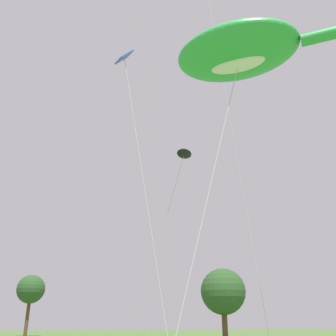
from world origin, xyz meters
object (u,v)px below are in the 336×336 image
Objects in this scene: small_kite_bird_shape at (128,82)px; tree_shrub_far at (31,290)px; tree_oak_left at (223,292)px; small_kite_delta_white at (184,156)px; big_show_kite at (243,52)px.

small_kite_bird_shape is 60.92m from tree_shrub_far.
small_kite_delta_white is at bearing -129.02° from tree_oak_left.
tree_oak_left is 31.31m from tree_shrub_far.
big_show_kite is 1.33× the size of tree_oak_left.
big_show_kite is 47.29m from tree_oak_left.
small_kite_bird_shape is (-5.54, -1.35, -4.16)m from big_show_kite.
tree_shrub_far is (-23.48, 20.70, 0.81)m from tree_oak_left.
tree_oak_left is at bearing -41.40° from tree_shrub_far.
tree_shrub_far is at bearing -42.29° from big_show_kite.
big_show_kite is 1.42× the size of small_kite_bird_shape.
tree_shrub_far is at bearing 138.60° from tree_oak_left.
tree_shrub_far is (4.76, 55.54, -1.40)m from small_kite_delta_white.
tree_oak_left is (27.35, 38.14, -5.79)m from big_show_kite.
small_kite_delta_white is (4.65, 4.65, 0.57)m from small_kite_bird_shape.
small_kite_bird_shape is at bearing -129.78° from tree_oak_left.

